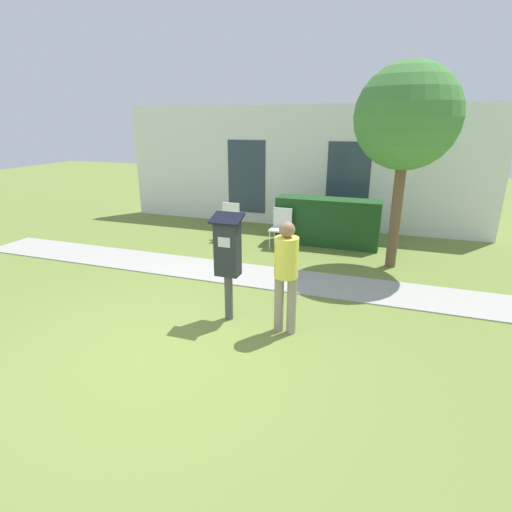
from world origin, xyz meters
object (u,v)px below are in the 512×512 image
outdoor_chair_middle (281,225)px  outdoor_chair_left (229,219)px  parking_meter (228,254)px  person_standing (286,269)px

outdoor_chair_middle → outdoor_chair_left: bearing=-179.3°
parking_meter → outdoor_chair_left: parking_meter is taller
parking_meter → outdoor_chair_middle: parking_meter is taller
outdoor_chair_left → parking_meter: bearing=-83.3°
parking_meter → outdoor_chair_middle: bearing=93.9°
parking_meter → outdoor_chair_middle: size_ratio=1.77×
person_standing → parking_meter: bearing=146.1°
outdoor_chair_left → outdoor_chair_middle: bearing=-23.0°
person_standing → outdoor_chair_middle: 3.99m
person_standing → outdoor_chair_left: 4.71m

